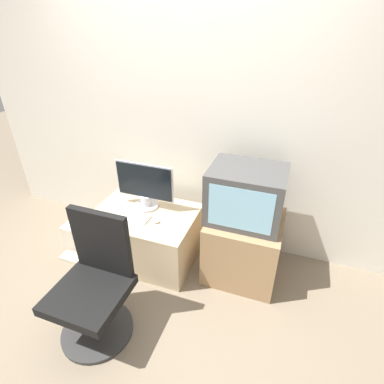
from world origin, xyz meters
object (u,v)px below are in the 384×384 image
object	(u,v)px
main_monitor	(145,186)
book	(72,257)
crt_tv	(246,195)
mouse	(156,221)
office_chair	(95,288)
cardboard_box_lower	(81,237)
keyboard	(132,217)

from	to	relation	value
main_monitor	book	xyz separation A→B (m)	(-0.65, -0.40, -0.70)
main_monitor	crt_tv	world-z (taller)	crt_tv
mouse	book	size ratio (longest dim) A/B	0.28
office_chair	cardboard_box_lower	bearing A→B (deg)	135.60
crt_tv	cardboard_box_lower	bearing A→B (deg)	-171.97
main_monitor	book	size ratio (longest dim) A/B	2.64
main_monitor	office_chair	bearing A→B (deg)	-86.23
book	office_chair	bearing A→B (deg)	-35.99
keyboard	book	xyz separation A→B (m)	(-0.61, -0.20, -0.49)
office_chair	book	xyz separation A→B (m)	(-0.71, 0.51, -0.38)
keyboard	mouse	distance (m)	0.24
office_chair	book	bearing A→B (deg)	144.01
keyboard	book	bearing A→B (deg)	-162.19
keyboard	mouse	xyz separation A→B (m)	(0.24, 0.01, 0.01)
crt_tv	book	distance (m)	1.79
office_chair	cardboard_box_lower	size ratio (longest dim) A/B	2.81
mouse	book	world-z (taller)	mouse
crt_tv	office_chair	size ratio (longest dim) A/B	0.63
cardboard_box_lower	book	bearing A→B (deg)	-88.87
crt_tv	book	xyz separation A→B (m)	(-1.56, -0.40, -0.80)
keyboard	office_chair	bearing A→B (deg)	-81.96
keyboard	mouse	world-z (taller)	mouse
main_monitor	book	world-z (taller)	main_monitor
book	crt_tv	bearing A→B (deg)	14.51
keyboard	crt_tv	xyz separation A→B (m)	(0.95, 0.21, 0.30)
crt_tv	book	size ratio (longest dim) A/B	2.79
main_monitor	mouse	xyz separation A→B (m)	(0.20, -0.20, -0.20)
keyboard	crt_tv	world-z (taller)	crt_tv
keyboard	crt_tv	bearing A→B (deg)	12.34
crt_tv	office_chair	bearing A→B (deg)	-132.77
main_monitor	book	distance (m)	1.04
mouse	book	distance (m)	1.00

